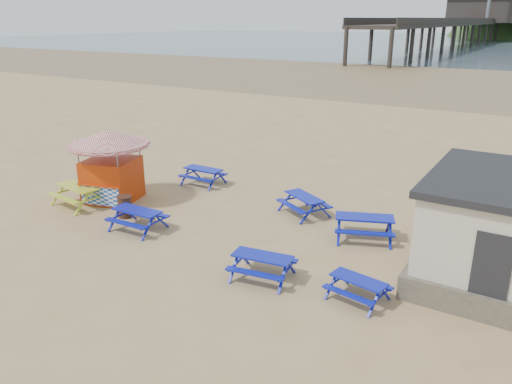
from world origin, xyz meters
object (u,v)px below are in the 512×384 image
Objects in this scene: ice_cream_kiosk at (110,156)px; litter_bin at (125,206)px; picnic_table_blue_a at (203,176)px; picnic_table_yellow at (79,196)px; picnic_table_blue_b at (304,205)px.

ice_cream_kiosk reaches higher than litter_bin.
picnic_table_blue_a is 5.62m from picnic_table_yellow.
picnic_table_blue_a is at bearing 46.35° from ice_cream_kiosk.
ice_cream_kiosk is (-1.99, -3.69, 1.52)m from picnic_table_blue_a.
litter_bin is (-5.80, -3.89, 0.05)m from picnic_table_blue_b.
litter_bin is at bearing -91.48° from picnic_table_blue_a.
picnic_table_blue_a is at bearing -160.16° from picnic_table_blue_b.
picnic_table_blue_b is 1.05× the size of picnic_table_yellow.
litter_bin is (-0.11, -4.86, 0.05)m from picnic_table_blue_a.
picnic_table_blue_a is 0.79× the size of picnic_table_blue_b.
picnic_table_yellow is 2.58× the size of litter_bin.
picnic_table_yellow is 2.06m from ice_cream_kiosk.
picnic_table_yellow is (-2.67, -4.94, 0.04)m from picnic_table_blue_a.
picnic_table_yellow is at bearing -118.61° from picnic_table_blue_a.
picnic_table_blue_b is 8.29m from ice_cream_kiosk.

